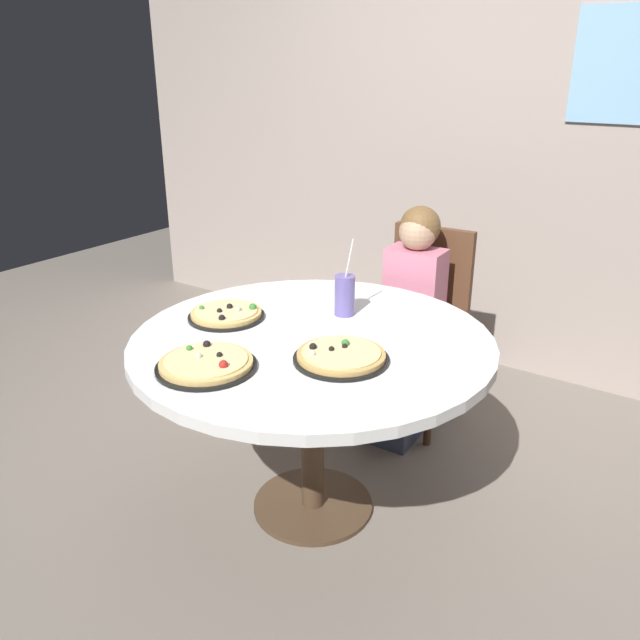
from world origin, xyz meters
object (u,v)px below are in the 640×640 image
at_px(chair_wooden, 422,315).
at_px(soda_cup, 345,295).
at_px(dining_table, 312,359).
at_px(pizza_veggie, 341,356).
at_px(pizza_cheese, 206,364).
at_px(pizza_pepperoni, 226,314).
at_px(diner_child, 405,337).

height_order(chair_wooden, soda_cup, soda_cup).
distance_m(dining_table, pizza_veggie, 0.24).
relative_size(dining_table, pizza_cheese, 3.99).
xyz_separation_m(pizza_veggie, pizza_pepperoni, (-0.57, 0.07, 0.00)).
height_order(dining_table, pizza_pepperoni, pizza_pepperoni).
bearing_deg(pizza_pepperoni, diner_child, 63.90).
bearing_deg(diner_child, pizza_pepperoni, -116.10).
distance_m(diner_child, pizza_pepperoni, 0.92).
relative_size(chair_wooden, pizza_cheese, 2.87).
bearing_deg(chair_wooden, pizza_pepperoni, -111.31).
distance_m(dining_table, pizza_pepperoni, 0.40).
bearing_deg(pizza_cheese, pizza_pepperoni, 123.84).
relative_size(chair_wooden, pizza_pepperoni, 3.20).
bearing_deg(chair_wooden, soda_cup, -91.73).
xyz_separation_m(chair_wooden, soda_cup, (-0.02, -0.68, 0.30)).
bearing_deg(soda_cup, pizza_pepperoni, -140.71).
height_order(chair_wooden, pizza_veggie, chair_wooden).
distance_m(dining_table, soda_cup, 0.31).
relative_size(chair_wooden, soda_cup, 3.10).
bearing_deg(dining_table, pizza_pepperoni, -174.42).
relative_size(pizza_pepperoni, soda_cup, 0.97).
relative_size(diner_child, pizza_veggie, 3.35).
bearing_deg(pizza_veggie, pizza_pepperoni, 173.11).
xyz_separation_m(pizza_cheese, soda_cup, (0.11, 0.66, 0.06)).
xyz_separation_m(chair_wooden, pizza_pepperoni, (-0.38, -0.97, 0.24)).
bearing_deg(diner_child, chair_wooden, 92.26).
distance_m(diner_child, soda_cup, 0.60).
relative_size(chair_wooden, diner_child, 0.88).
bearing_deg(pizza_pepperoni, chair_wooden, 68.69).
distance_m(pizza_veggie, soda_cup, 0.43).
relative_size(diner_child, pizza_cheese, 3.27).
distance_m(pizza_veggie, pizza_pepperoni, 0.58).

